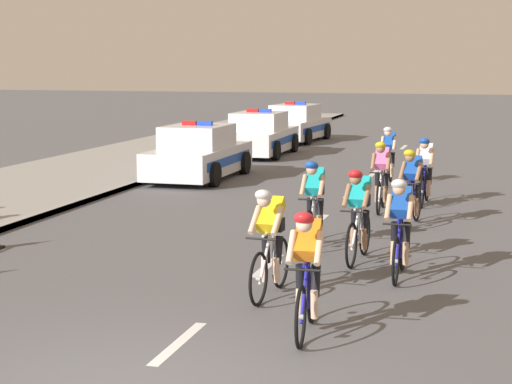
{
  "coord_description": "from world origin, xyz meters",
  "views": [
    {
      "loc": [
        3.46,
        -7.47,
        3.2
      ],
      "look_at": [
        -0.32,
        6.07,
        1.1
      ],
      "focal_mm": 61.61,
      "sensor_mm": 36.0,
      "label": 1
    }
  ],
  "objects_px": {
    "police_car_second": "(260,135)",
    "cyclist_second": "(270,240)",
    "cyclist_fifth": "(314,202)",
    "cyclist_ninth": "(389,154)",
    "cyclist_sixth": "(412,186)",
    "police_car_third": "(296,124)",
    "cyclist_fourth": "(358,214)",
    "cyclist_lead": "(307,270)",
    "cyclist_third": "(400,226)",
    "police_car_nearest": "(199,154)",
    "cyclist_eighth": "(425,170)",
    "cyclist_seventh": "(381,175)"
  },
  "relations": [
    {
      "from": "cyclist_fourth",
      "to": "police_car_third",
      "type": "xyz_separation_m",
      "value": [
        -5.78,
        20.61,
        -0.11
      ]
    },
    {
      "from": "cyclist_ninth",
      "to": "cyclist_third",
      "type": "bearing_deg",
      "value": -82.02
    },
    {
      "from": "cyclist_eighth",
      "to": "cyclist_second",
      "type": "bearing_deg",
      "value": -99.19
    },
    {
      "from": "cyclist_fifth",
      "to": "cyclist_lead",
      "type": "bearing_deg",
      "value": -79.14
    },
    {
      "from": "cyclist_ninth",
      "to": "police_car_second",
      "type": "height_order",
      "value": "police_car_second"
    },
    {
      "from": "cyclist_sixth",
      "to": "cyclist_fourth",
      "type": "bearing_deg",
      "value": -98.58
    },
    {
      "from": "cyclist_lead",
      "to": "police_car_second",
      "type": "xyz_separation_m",
      "value": [
        -5.8,
        19.08,
        -0.11
      ]
    },
    {
      "from": "cyclist_fourth",
      "to": "police_car_nearest",
      "type": "distance_m",
      "value": 10.53
    },
    {
      "from": "cyclist_fifth",
      "to": "cyclist_sixth",
      "type": "bearing_deg",
      "value": 59.09
    },
    {
      "from": "cyclist_third",
      "to": "cyclist_eighth",
      "type": "bearing_deg",
      "value": 91.78
    },
    {
      "from": "cyclist_seventh",
      "to": "cyclist_fifth",
      "type": "bearing_deg",
      "value": -99.46
    },
    {
      "from": "cyclist_sixth",
      "to": "police_car_second",
      "type": "distance_m",
      "value": 13.29
    },
    {
      "from": "cyclist_fifth",
      "to": "cyclist_ninth",
      "type": "distance_m",
      "value": 8.14
    },
    {
      "from": "cyclist_fourth",
      "to": "cyclist_seventh",
      "type": "height_order",
      "value": "same"
    },
    {
      "from": "cyclist_sixth",
      "to": "cyclist_eighth",
      "type": "xyz_separation_m",
      "value": [
        0.03,
        2.66,
        0.0
      ]
    },
    {
      "from": "cyclist_fourth",
      "to": "cyclist_seventh",
      "type": "relative_size",
      "value": 1.0
    },
    {
      "from": "cyclist_fifth",
      "to": "cyclist_third",
      "type": "bearing_deg",
      "value": -48.23
    },
    {
      "from": "cyclist_fifth",
      "to": "cyclist_eighth",
      "type": "height_order",
      "value": "same"
    },
    {
      "from": "cyclist_second",
      "to": "cyclist_sixth",
      "type": "distance_m",
      "value": 5.99
    },
    {
      "from": "cyclist_seventh",
      "to": "police_car_third",
      "type": "height_order",
      "value": "police_car_third"
    },
    {
      "from": "cyclist_lead",
      "to": "cyclist_sixth",
      "type": "relative_size",
      "value": 1.0
    },
    {
      "from": "cyclist_lead",
      "to": "police_car_third",
      "type": "relative_size",
      "value": 0.38
    },
    {
      "from": "cyclist_seventh",
      "to": "police_car_second",
      "type": "distance_m",
      "value": 11.61
    },
    {
      "from": "police_car_nearest",
      "to": "police_car_second",
      "type": "xyz_separation_m",
      "value": [
        0.0,
        6.31,
        0.0
      ]
    },
    {
      "from": "cyclist_second",
      "to": "cyclist_eighth",
      "type": "distance_m",
      "value": 8.61
    },
    {
      "from": "cyclist_ninth",
      "to": "police_car_second",
      "type": "distance_m",
      "value": 7.89
    },
    {
      "from": "cyclist_second",
      "to": "cyclist_seventh",
      "type": "height_order",
      "value": "same"
    },
    {
      "from": "cyclist_sixth",
      "to": "police_car_nearest",
      "type": "height_order",
      "value": "police_car_nearest"
    },
    {
      "from": "cyclist_eighth",
      "to": "cyclist_ninth",
      "type": "height_order",
      "value": "same"
    },
    {
      "from": "cyclist_lead",
      "to": "cyclist_second",
      "type": "height_order",
      "value": "same"
    },
    {
      "from": "cyclist_sixth",
      "to": "police_car_second",
      "type": "xyz_separation_m",
      "value": [
        -6.3,
        11.71,
        -0.11
      ]
    },
    {
      "from": "police_car_third",
      "to": "cyclist_eighth",
      "type": "bearing_deg",
      "value": -66.5
    },
    {
      "from": "cyclist_sixth",
      "to": "police_car_third",
      "type": "distance_m",
      "value": 18.33
    },
    {
      "from": "cyclist_seventh",
      "to": "cyclist_eighth",
      "type": "bearing_deg",
      "value": 54.97
    },
    {
      "from": "cyclist_lead",
      "to": "cyclist_sixth",
      "type": "distance_m",
      "value": 7.39
    },
    {
      "from": "cyclist_eighth",
      "to": "cyclist_fifth",
      "type": "bearing_deg",
      "value": -106.21
    },
    {
      "from": "cyclist_seventh",
      "to": "police_car_second",
      "type": "bearing_deg",
      "value": 118.29
    },
    {
      "from": "cyclist_eighth",
      "to": "cyclist_ninth",
      "type": "relative_size",
      "value": 1.0
    },
    {
      "from": "cyclist_ninth",
      "to": "police_car_second",
      "type": "relative_size",
      "value": 0.39
    },
    {
      "from": "cyclist_ninth",
      "to": "police_car_third",
      "type": "bearing_deg",
      "value": 114.09
    },
    {
      "from": "police_car_second",
      "to": "cyclist_second",
      "type": "bearing_deg",
      "value": -74.24
    },
    {
      "from": "cyclist_fourth",
      "to": "cyclist_fifth",
      "type": "bearing_deg",
      "value": 133.36
    },
    {
      "from": "cyclist_third",
      "to": "police_car_third",
      "type": "distance_m",
      "value": 22.49
    },
    {
      "from": "cyclist_lead",
      "to": "police_car_nearest",
      "type": "bearing_deg",
      "value": 114.43
    },
    {
      "from": "cyclist_fourth",
      "to": "cyclist_lead",
      "type": "bearing_deg",
      "value": -89.7
    },
    {
      "from": "police_car_second",
      "to": "police_car_third",
      "type": "bearing_deg",
      "value": 90.02
    },
    {
      "from": "cyclist_third",
      "to": "police_car_second",
      "type": "relative_size",
      "value": 0.39
    },
    {
      "from": "police_car_nearest",
      "to": "cyclist_second",
      "type": "bearing_deg",
      "value": -66.22
    },
    {
      "from": "cyclist_lead",
      "to": "cyclist_fifth",
      "type": "height_order",
      "value": "same"
    },
    {
      "from": "police_car_nearest",
      "to": "cyclist_lead",
      "type": "bearing_deg",
      "value": -65.57
    }
  ]
}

